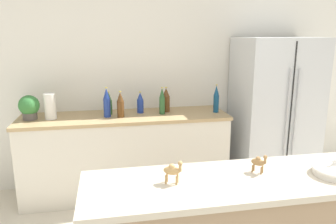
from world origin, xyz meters
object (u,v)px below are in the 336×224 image
at_px(back_bottle_6, 120,105).
at_px(back_bottle_2, 162,101).
at_px(refrigerator, 274,113).
at_px(camel_figurine_second, 259,162).
at_px(back_bottle_0, 109,104).
at_px(back_bottle_1, 216,99).
at_px(potted_plant, 29,107).
at_px(camel_figurine, 173,170).
at_px(back_bottle_3, 140,103).
at_px(fruit_bowl, 335,171).
at_px(back_bottle_4, 107,103).
at_px(paper_towel_roll, 50,106).
at_px(back_bottle_5, 166,100).

bearing_deg(back_bottle_6, back_bottle_2, 7.51).
relative_size(refrigerator, camel_figurine_second, 15.00).
xyz_separation_m(back_bottle_0, back_bottle_1, (1.17, -0.12, 0.03)).
height_order(back_bottle_0, camel_figurine_second, back_bottle_0).
height_order(refrigerator, back_bottle_6, refrigerator).
relative_size(potted_plant, camel_figurine, 1.93).
distance_m(back_bottle_1, back_bottle_6, 1.05).
height_order(back_bottle_1, back_bottle_2, back_bottle_1).
height_order(back_bottle_3, fruit_bowl, back_bottle_3).
distance_m(back_bottle_2, back_bottle_6, 0.46).
bearing_deg(back_bottle_4, refrigerator, -0.63).
distance_m(fruit_bowl, camel_figurine, 0.92).
relative_size(back_bottle_4, camel_figurine_second, 2.76).
xyz_separation_m(paper_towel_roll, camel_figurine_second, (1.40, -1.82, 0.01)).
bearing_deg(back_bottle_4, fruit_bowl, -56.80).
height_order(paper_towel_roll, back_bottle_3, paper_towel_roll).
height_order(paper_towel_roll, back_bottle_2, back_bottle_2).
distance_m(back_bottle_5, back_bottle_6, 0.54).
height_order(back_bottle_1, back_bottle_3, back_bottle_1).
xyz_separation_m(back_bottle_2, back_bottle_5, (0.06, 0.10, -0.01)).
xyz_separation_m(back_bottle_0, back_bottle_6, (0.12, -0.15, 0.01)).
bearing_deg(camel_figurine, paper_towel_roll, 115.72).
bearing_deg(fruit_bowl, potted_plant, 136.11).
bearing_deg(paper_towel_roll, back_bottle_4, -2.63).
bearing_deg(camel_figurine, fruit_bowl, -4.25).
height_order(potted_plant, camel_figurine, potted_plant).
height_order(potted_plant, back_bottle_3, potted_plant).
xyz_separation_m(potted_plant, back_bottle_1, (1.97, -0.06, 0.02)).
bearing_deg(refrigerator, back_bottle_6, -179.51).
height_order(paper_towel_roll, back_bottle_4, back_bottle_4).
relative_size(refrigerator, potted_plant, 6.82).
bearing_deg(back_bottle_1, back_bottle_0, 173.93).
bearing_deg(refrigerator, back_bottle_5, 173.52).
distance_m(back_bottle_1, camel_figurine, 2.02).
bearing_deg(back_bottle_4, back_bottle_6, -14.39).
xyz_separation_m(back_bottle_3, fruit_bowl, (0.88, -2.02, -0.01)).
xyz_separation_m(potted_plant, back_bottle_2, (1.37, -0.02, 0.01)).
height_order(back_bottle_2, back_bottle_4, back_bottle_4).
bearing_deg(back_bottle_1, back_bottle_6, -178.81).
distance_m(paper_towel_roll, back_bottle_1, 1.76).
relative_size(back_bottle_2, back_bottle_4, 0.93).
xyz_separation_m(back_bottle_1, back_bottle_5, (-0.54, 0.13, -0.02)).
height_order(back_bottle_1, camel_figurine_second, back_bottle_1).
bearing_deg(back_bottle_1, back_bottle_3, 170.69).
relative_size(back_bottle_0, back_bottle_2, 0.85).
bearing_deg(back_bottle_0, paper_towel_roll, -171.96).
bearing_deg(refrigerator, paper_towel_roll, 178.91).
bearing_deg(camel_figurine, back_bottle_0, 98.81).
distance_m(back_bottle_1, back_bottle_5, 0.56).
relative_size(refrigerator, back_bottle_0, 6.82).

